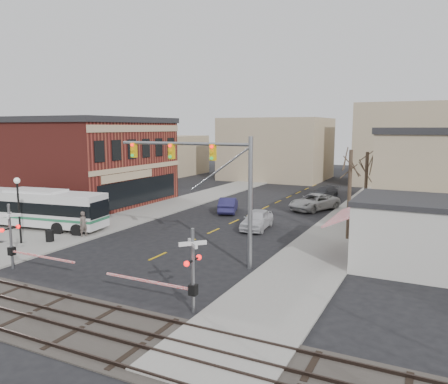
{
  "coord_description": "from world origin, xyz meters",
  "views": [
    {
      "loc": [
        16.43,
        -21.22,
        8.51
      ],
      "look_at": [
        1.44,
        9.03,
        3.5
      ],
      "focal_mm": 35.0,
      "sensor_mm": 36.0,
      "label": 1
    }
  ],
  "objects_px": {
    "street_lamp": "(18,197)",
    "pedestrian_far": "(99,216)",
    "rr_crossing_east": "(185,270)",
    "pedestrian_near": "(84,224)",
    "car_c": "(314,202)",
    "car_a": "(257,219)",
    "rr_crossing_west": "(16,238)",
    "trash_bin": "(50,236)",
    "car_d": "(324,192)",
    "transit_bus": "(37,208)",
    "traffic_signal_mast": "(211,173)",
    "car_b": "(228,205)"
  },
  "relations": [
    {
      "from": "traffic_signal_mast",
      "to": "trash_bin",
      "type": "height_order",
      "value": "traffic_signal_mast"
    },
    {
      "from": "traffic_signal_mast",
      "to": "rr_crossing_west",
      "type": "height_order",
      "value": "traffic_signal_mast"
    },
    {
      "from": "car_b",
      "to": "pedestrian_near",
      "type": "distance_m",
      "value": 15.28
    },
    {
      "from": "car_b",
      "to": "car_d",
      "type": "xyz_separation_m",
      "value": [
        6.41,
        13.52,
        -0.09
      ]
    },
    {
      "from": "rr_crossing_west",
      "to": "rr_crossing_east",
      "type": "bearing_deg",
      "value": -2.92
    },
    {
      "from": "transit_bus",
      "to": "pedestrian_far",
      "type": "bearing_deg",
      "value": 32.08
    },
    {
      "from": "rr_crossing_west",
      "to": "trash_bin",
      "type": "relative_size",
      "value": 6.56
    },
    {
      "from": "rr_crossing_west",
      "to": "car_b",
      "type": "height_order",
      "value": "rr_crossing_west"
    },
    {
      "from": "car_a",
      "to": "pedestrian_far",
      "type": "relative_size",
      "value": 2.81
    },
    {
      "from": "car_a",
      "to": "pedestrian_far",
      "type": "distance_m",
      "value": 13.5
    },
    {
      "from": "rr_crossing_west",
      "to": "pedestrian_far",
      "type": "xyz_separation_m",
      "value": [
        -3.43,
        10.89,
        -0.99
      ]
    },
    {
      "from": "rr_crossing_west",
      "to": "car_d",
      "type": "distance_m",
      "value": 36.71
    },
    {
      "from": "street_lamp",
      "to": "trash_bin",
      "type": "height_order",
      "value": "street_lamp"
    },
    {
      "from": "car_d",
      "to": "pedestrian_near",
      "type": "bearing_deg",
      "value": -94.39
    },
    {
      "from": "rr_crossing_west",
      "to": "pedestrian_far",
      "type": "relative_size",
      "value": 3.26
    },
    {
      "from": "car_c",
      "to": "car_a",
      "type": "bearing_deg",
      "value": -77.58
    },
    {
      "from": "car_b",
      "to": "street_lamp",
      "type": "bearing_deg",
      "value": 44.86
    },
    {
      "from": "traffic_signal_mast",
      "to": "rr_crossing_west",
      "type": "relative_size",
      "value": 1.69
    },
    {
      "from": "car_a",
      "to": "pedestrian_far",
      "type": "xyz_separation_m",
      "value": [
        -12.36,
        -5.43,
        0.16
      ]
    },
    {
      "from": "trash_bin",
      "to": "pedestrian_near",
      "type": "height_order",
      "value": "pedestrian_near"
    },
    {
      "from": "transit_bus",
      "to": "pedestrian_near",
      "type": "distance_m",
      "value": 5.91
    },
    {
      "from": "transit_bus",
      "to": "street_lamp",
      "type": "bearing_deg",
      "value": -53.43
    },
    {
      "from": "car_d",
      "to": "pedestrian_near",
      "type": "xyz_separation_m",
      "value": [
        -11.92,
        -27.77,
        0.43
      ]
    },
    {
      "from": "car_a",
      "to": "trash_bin",
      "type": "bearing_deg",
      "value": -143.53
    },
    {
      "from": "rr_crossing_east",
      "to": "car_b",
      "type": "distance_m",
      "value": 24.03
    },
    {
      "from": "rr_crossing_west",
      "to": "car_d",
      "type": "xyz_separation_m",
      "value": [
        10.01,
        35.29,
        -1.29
      ]
    },
    {
      "from": "car_d",
      "to": "trash_bin",
      "type": "bearing_deg",
      "value": -94.87
    },
    {
      "from": "street_lamp",
      "to": "trash_bin",
      "type": "distance_m",
      "value": 3.58
    },
    {
      "from": "rr_crossing_east",
      "to": "car_a",
      "type": "relative_size",
      "value": 1.16
    },
    {
      "from": "rr_crossing_east",
      "to": "car_b",
      "type": "relative_size",
      "value": 1.2
    },
    {
      "from": "street_lamp",
      "to": "pedestrian_far",
      "type": "xyz_separation_m",
      "value": [
        1.23,
        6.88,
        -2.55
      ]
    },
    {
      "from": "rr_crossing_west",
      "to": "car_b",
      "type": "relative_size",
      "value": 1.2
    },
    {
      "from": "street_lamp",
      "to": "car_b",
      "type": "relative_size",
      "value": 1.03
    },
    {
      "from": "pedestrian_near",
      "to": "street_lamp",
      "type": "bearing_deg",
      "value": 160.42
    },
    {
      "from": "rr_crossing_east",
      "to": "pedestrian_far",
      "type": "height_order",
      "value": "rr_crossing_east"
    },
    {
      "from": "car_b",
      "to": "pedestrian_near",
      "type": "relative_size",
      "value": 2.36
    },
    {
      "from": "rr_crossing_east",
      "to": "pedestrian_near",
      "type": "xyz_separation_m",
      "value": [
        -14.13,
        8.15,
        -0.86
      ]
    },
    {
      "from": "trash_bin",
      "to": "car_b",
      "type": "bearing_deg",
      "value": 67.69
    },
    {
      "from": "transit_bus",
      "to": "traffic_signal_mast",
      "type": "relative_size",
      "value": 1.33
    },
    {
      "from": "car_c",
      "to": "car_d",
      "type": "xyz_separation_m",
      "value": [
        -1.0,
        8.32,
        -0.15
      ]
    },
    {
      "from": "traffic_signal_mast",
      "to": "street_lamp",
      "type": "xyz_separation_m",
      "value": [
        -14.5,
        -2.41,
        -2.19
      ]
    },
    {
      "from": "rr_crossing_east",
      "to": "car_b",
      "type": "height_order",
      "value": "rr_crossing_east"
    },
    {
      "from": "rr_crossing_west",
      "to": "trash_bin",
      "type": "height_order",
      "value": "rr_crossing_west"
    },
    {
      "from": "pedestrian_near",
      "to": "car_d",
      "type": "bearing_deg",
      "value": -4.88
    },
    {
      "from": "trash_bin",
      "to": "car_d",
      "type": "bearing_deg",
      "value": 66.29
    },
    {
      "from": "street_lamp",
      "to": "rr_crossing_west",
      "type": "bearing_deg",
      "value": -40.76
    },
    {
      "from": "transit_bus",
      "to": "pedestrian_far",
      "type": "xyz_separation_m",
      "value": [
        4.32,
        2.71,
        -0.82
      ]
    },
    {
      "from": "pedestrian_near",
      "to": "car_b",
      "type": "bearing_deg",
      "value": -2.78
    },
    {
      "from": "rr_crossing_east",
      "to": "street_lamp",
      "type": "relative_size",
      "value": 1.16
    },
    {
      "from": "car_d",
      "to": "pedestrian_far",
      "type": "distance_m",
      "value": 27.86
    }
  ]
}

